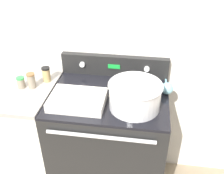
{
  "coord_description": "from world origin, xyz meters",
  "views": [
    {
      "loc": [
        0.24,
        -1.15,
        1.96
      ],
      "look_at": [
        0.02,
        0.33,
        1.01
      ],
      "focal_mm": 42.0,
      "sensor_mm": 36.0,
      "label": 1
    }
  ],
  "objects_px": {
    "spice_jar_black_cap": "(46,74)",
    "spice_jar_green_cap": "(21,82)",
    "ladle": "(167,88)",
    "mixing_bowl": "(135,95)",
    "casserole_dish": "(78,99)",
    "spice_jar_brown_cap": "(31,80)"
  },
  "relations": [
    {
      "from": "spice_jar_black_cap",
      "to": "spice_jar_green_cap",
      "type": "bearing_deg",
      "value": -143.11
    },
    {
      "from": "casserole_dish",
      "to": "spice_jar_green_cap",
      "type": "relative_size",
      "value": 4.38
    },
    {
      "from": "casserole_dish",
      "to": "spice_jar_brown_cap",
      "type": "height_order",
      "value": "spice_jar_brown_cap"
    },
    {
      "from": "ladle",
      "to": "spice_jar_brown_cap",
      "type": "xyz_separation_m",
      "value": [
        -0.94,
        -0.09,
        0.03
      ]
    },
    {
      "from": "ladle",
      "to": "spice_jar_brown_cap",
      "type": "relative_size",
      "value": 2.91
    },
    {
      "from": "spice_jar_black_cap",
      "to": "spice_jar_green_cap",
      "type": "height_order",
      "value": "spice_jar_black_cap"
    },
    {
      "from": "casserole_dish",
      "to": "spice_jar_green_cap",
      "type": "distance_m",
      "value": 0.45
    },
    {
      "from": "ladle",
      "to": "spice_jar_green_cap",
      "type": "height_order",
      "value": "spice_jar_green_cap"
    },
    {
      "from": "spice_jar_black_cap",
      "to": "spice_jar_brown_cap",
      "type": "height_order",
      "value": "spice_jar_black_cap"
    },
    {
      "from": "casserole_dish",
      "to": "spice_jar_green_cap",
      "type": "xyz_separation_m",
      "value": [
        -0.44,
        0.12,
        0.02
      ]
    },
    {
      "from": "spice_jar_black_cap",
      "to": "casserole_dish",
      "type": "bearing_deg",
      "value": -38.18
    },
    {
      "from": "casserole_dish",
      "to": "spice_jar_brown_cap",
      "type": "bearing_deg",
      "value": 160.17
    },
    {
      "from": "casserole_dish",
      "to": "spice_jar_black_cap",
      "type": "bearing_deg",
      "value": 141.82
    },
    {
      "from": "casserole_dish",
      "to": "ladle",
      "type": "xyz_separation_m",
      "value": [
        0.58,
        0.22,
        0.0
      ]
    },
    {
      "from": "casserole_dish",
      "to": "ladle",
      "type": "height_order",
      "value": "ladle"
    },
    {
      "from": "mixing_bowl",
      "to": "ladle",
      "type": "distance_m",
      "value": 0.29
    },
    {
      "from": "casserole_dish",
      "to": "spice_jar_black_cap",
      "type": "xyz_separation_m",
      "value": [
        -0.29,
        0.23,
        0.03
      ]
    },
    {
      "from": "ladle",
      "to": "spice_jar_black_cap",
      "type": "height_order",
      "value": "spice_jar_black_cap"
    },
    {
      "from": "spice_jar_black_cap",
      "to": "spice_jar_brown_cap",
      "type": "relative_size",
      "value": 1.01
    },
    {
      "from": "mixing_bowl",
      "to": "spice_jar_black_cap",
      "type": "xyz_separation_m",
      "value": [
        -0.66,
        0.21,
        -0.03
      ]
    },
    {
      "from": "ladle",
      "to": "spice_jar_black_cap",
      "type": "xyz_separation_m",
      "value": [
        -0.87,
        0.01,
        0.03
      ]
    },
    {
      "from": "ladle",
      "to": "spice_jar_black_cap",
      "type": "relative_size",
      "value": 2.88
    }
  ]
}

